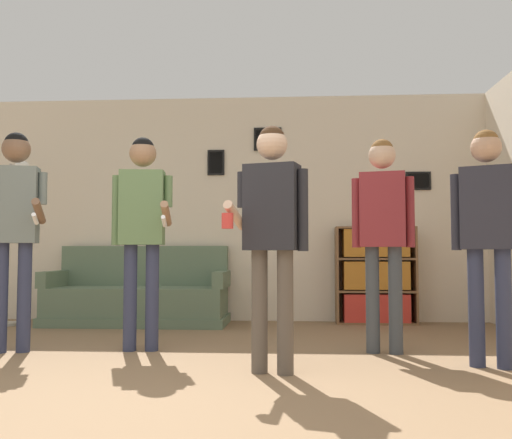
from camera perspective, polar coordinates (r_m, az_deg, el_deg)
ground_plane at (r=3.04m, az=-13.07°, el=-18.51°), size 20.00×20.00×0.00m
wall_back at (r=6.92m, az=-3.25°, el=1.16°), size 8.64×0.08×2.70m
couch at (r=6.69m, az=-11.69°, el=-7.71°), size 2.04×0.80×0.89m
bookshelf at (r=6.70m, az=11.86°, el=-5.48°), size 0.91×0.30×1.11m
floor_lamp at (r=7.02m, az=-23.44°, el=1.80°), size 0.47×0.28×1.85m
person_player_foreground_left at (r=5.07m, az=-23.00°, el=0.50°), size 0.56×0.45×1.80m
person_player_foreground_center at (r=4.83m, az=-11.33°, el=0.24°), size 0.53×0.46×1.77m
person_watcher_holding_cup at (r=3.84m, az=1.59°, el=-0.05°), size 0.56×0.39×1.67m
person_spectator_near_bookshelf at (r=4.73m, az=12.58°, el=-0.03°), size 0.49×0.27×1.73m
person_spectator_far_right at (r=4.36m, az=22.17°, el=-0.06°), size 0.47×0.32×1.68m
drinking_cup at (r=6.71m, az=12.20°, el=-0.29°), size 0.09×0.09×0.10m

